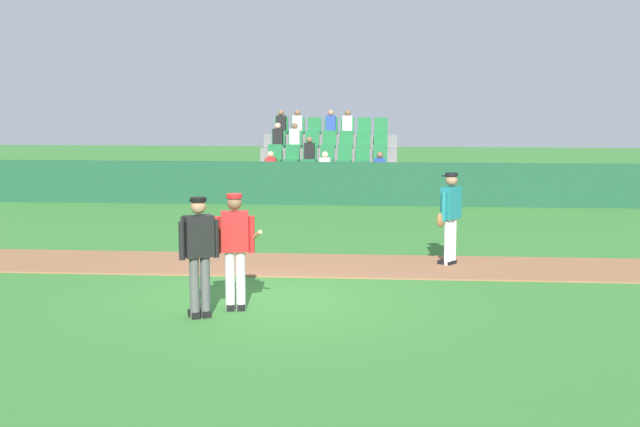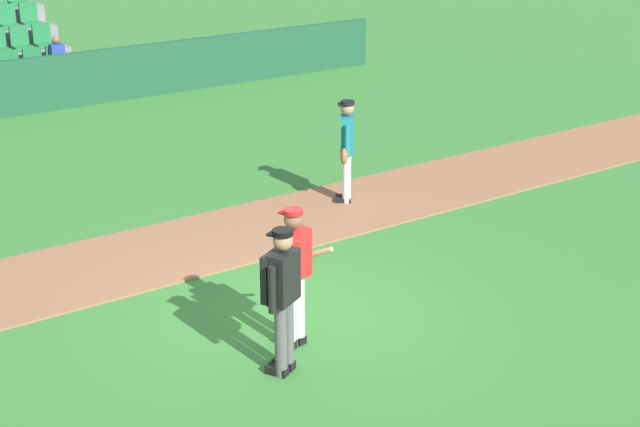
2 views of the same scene
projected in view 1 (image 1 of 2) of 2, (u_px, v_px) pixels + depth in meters
ground_plane at (264, 301)px, 13.48m from camera, size 80.00×80.00×0.00m
infield_dirt_path at (286, 265)px, 16.24m from camera, size 28.00×2.17×0.03m
dugout_fence at (322, 184)px, 25.01m from camera, size 20.00×0.16×1.26m
stadium_bleachers at (327, 172)px, 27.27m from camera, size 4.45×3.80×2.70m
batter_red_jersey at (235, 247)px, 12.75m from camera, size 0.73×0.72×1.76m
umpire_home_plate at (199, 250)px, 12.33m from camera, size 0.54×0.44×1.76m
runner_teal_jersey at (450, 215)px, 16.09m from camera, size 0.51×0.55×1.76m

